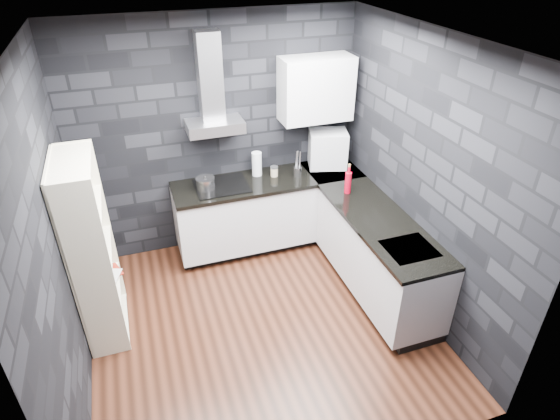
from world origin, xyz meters
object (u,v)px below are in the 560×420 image
storage_jar (274,172)px  utensil_crock (298,172)px  pot (206,184)px  fruit_bowl (91,257)px  glass_vase (257,164)px  appliance_garage (328,149)px  bookshelf (92,251)px  red_bottle (348,183)px

storage_jar → utensil_crock: bearing=-21.4°
pot → fruit_bowl: 1.52m
glass_vase → fruit_bowl: (-1.82, -1.11, -0.10)m
storage_jar → appliance_garage: size_ratio=0.24×
bookshelf → fruit_bowl: bookshelf is taller
storage_jar → red_bottle: size_ratio=0.43×
red_bottle → fruit_bowl: red_bottle is taller
pot → storage_jar: (0.82, 0.07, -0.02)m
bookshelf → glass_vase: bearing=42.7°
utensil_crock → glass_vase: bearing=156.4°
pot → fruit_bowl: bearing=-141.5°
storage_jar → bookshelf: size_ratio=0.06×
glass_vase → storage_jar: bearing=-26.5°
bookshelf → appliance_garage: bearing=33.7°
pot → utensil_crock: 1.07m
storage_jar → bookshelf: 2.19m
appliance_garage → red_bottle: appliance_garage is taller
glass_vase → red_bottle: glass_vase is taller
storage_jar → bookshelf: (-2.00, -0.87, -0.05)m
storage_jar → red_bottle: bearing=-45.0°
appliance_garage → fruit_bowl: bearing=-142.4°
utensil_crock → appliance_garage: bearing=18.4°
red_bottle → storage_jar: bearing=135.0°
utensil_crock → red_bottle: size_ratio=0.50×
glass_vase → pot: bearing=-165.7°
red_bottle → bookshelf: size_ratio=0.13×
pot → bookshelf: 1.44m
red_bottle → fruit_bowl: bearing=-171.7°
red_bottle → fruit_bowl: (-2.64, -0.39, -0.08)m
bookshelf → utensil_crock: bearing=33.8°
utensil_crock → red_bottle: red_bottle is taller
storage_jar → fruit_bowl: (-2.00, -1.02, -0.01)m
appliance_garage → glass_vase: bearing=-166.9°
glass_vase → bookshelf: bearing=-152.1°
glass_vase → red_bottle: (0.81, -0.72, -0.02)m
bookshelf → storage_jar: bearing=38.4°
glass_vase → storage_jar: size_ratio=2.72×
red_bottle → utensil_crock: bearing=125.5°
glass_vase → storage_jar: 0.22m
appliance_garage → red_bottle: bearing=-78.4°
glass_vase → red_bottle: 1.09m
pot → red_bottle: bearing=-21.1°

